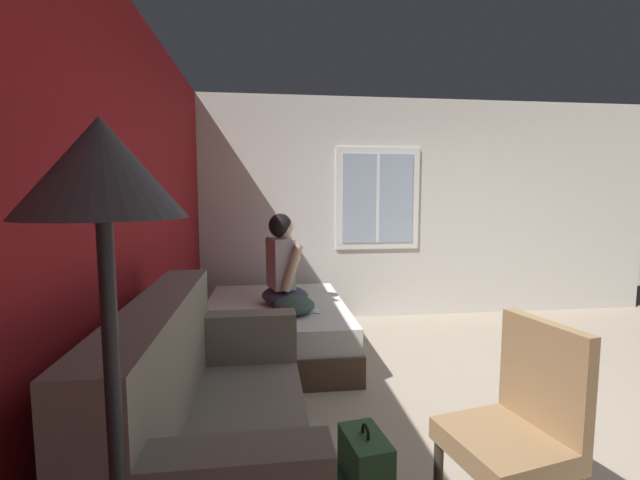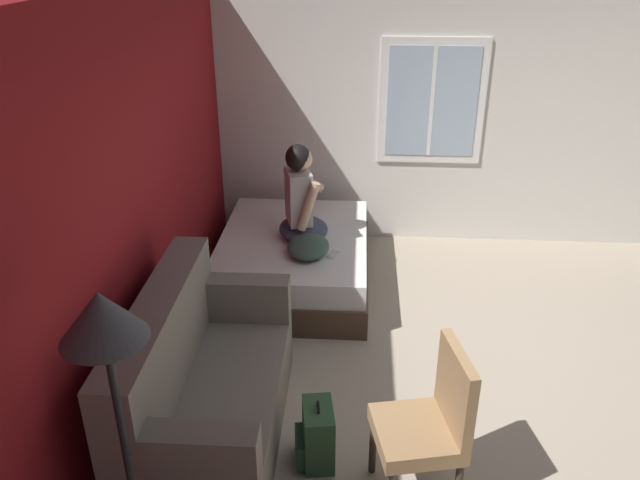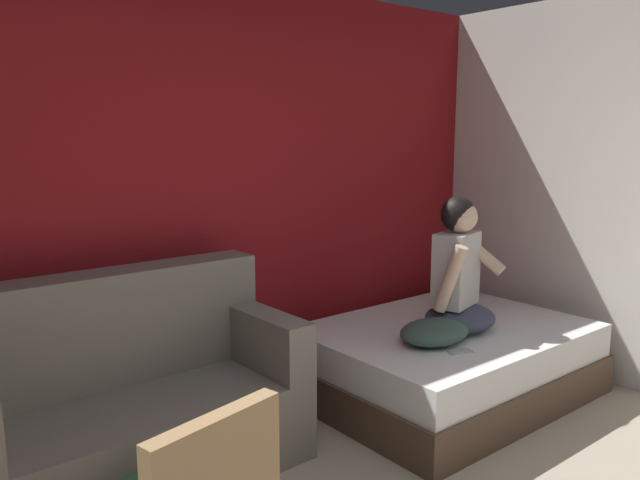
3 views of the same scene
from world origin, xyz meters
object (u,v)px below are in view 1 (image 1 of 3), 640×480
Objects in this scene: side_chair at (518,424)px; throw_pillow at (294,305)px; couch at (209,431)px; backpack at (363,477)px; bed at (276,328)px; person_seated at (283,267)px; cell_phone at (318,311)px; floor_lamp at (105,241)px.

throw_pillow is (2.09, 0.85, 0.02)m from side_chair.
couch is 3.73× the size of backpack.
couch is at bearing 170.10° from bed.
bed is 0.60m from person_seated.
person_seated is at bearing 15.28° from throw_pillow.
couch reaches higher than cell_phone.
throw_pillow is 0.22m from cell_phone.
throw_pillow reaches higher than bed.
couch is 0.77m from backpack.
side_chair reaches higher than cell_phone.
cell_phone is at bearing -16.28° from floor_lamp.
side_chair is 1.12× the size of person_seated.
person_seated reaches higher than side_chair.
side_chair reaches higher than bed.
backpack is at bearing -101.68° from couch.
couch is 1.43m from side_chair.
person_seated is 6.08× the size of cell_phone.
floor_lamp is (-1.02, 0.07, 1.04)m from couch.
throw_pillow is (1.88, 0.20, 0.36)m from backpack.
person_seated reaches higher than couch.
couch is at bearing 75.45° from side_chair.
throw_pillow is (1.73, -0.52, 0.16)m from couch.
side_chair is 2.04× the size of throw_pillow.
person_seated is 0.51× the size of floor_lamp.
floor_lamp reaches higher than bed.
bed is 2.10m from couch.
backpack is at bearing -70.39° from cell_phone.
cell_phone is (-0.01, -0.21, -0.07)m from throw_pillow.
throw_pillow is at bearing -153.64° from bed.
person_seated is 0.44m from throw_pillow.
cell_phone reaches higher than bed.
person_seated reaches higher than bed.
floor_lamp is at bearing 137.68° from backpack.
bed is at bearing 22.70° from side_chair.
throw_pillow is at bearing -16.84° from couch.
backpack is at bearing -170.56° from bed.
cell_phone is at bearing -23.15° from couch.
floor_lamp is (-2.76, 0.59, 0.88)m from throw_pillow.
person_seated is at bearing 151.38° from cell_phone.
cell_phone is at bearing -132.39° from bed.
side_chair is 0.76m from backpack.
bed is 1.08× the size of floor_lamp.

